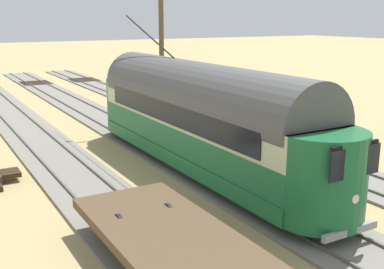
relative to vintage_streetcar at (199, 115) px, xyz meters
name	(u,v)px	position (x,y,z in m)	size (l,w,h in m)	color
ground_plane	(217,180)	(0.00, 1.39, -2.25)	(220.00, 220.00, 0.00)	tan
track_streetcar_siding	(302,159)	(-4.52, 1.08, -2.20)	(2.80, 80.00, 0.18)	slate
track_adjacent_siding	(213,177)	(0.00, 1.08, -2.20)	(2.80, 80.00, 0.18)	slate
track_third_siding	(99,198)	(4.52, 1.08, -2.20)	(2.80, 80.00, 0.18)	slate
vintage_streetcar	(199,115)	(0.00, 0.00, 0.00)	(2.65, 15.69, 5.89)	#196033
catenary_pole_foreground	(160,51)	(-2.66, -8.68, 1.87)	(2.96, 0.28, 7.91)	brown
track_end_bumper	(186,112)	(-4.52, -9.04, -1.85)	(1.80, 0.60, 0.80)	#B2A519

